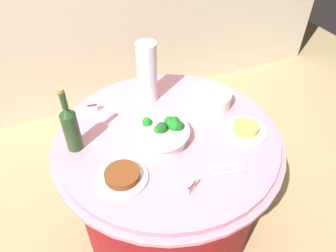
# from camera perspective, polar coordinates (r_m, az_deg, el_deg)

# --- Properties ---
(ground_plane) EXTENTS (6.00, 6.00, 0.00)m
(ground_plane) POSITION_cam_1_polar(r_m,az_deg,el_deg) (2.17, -0.00, -15.85)
(ground_plane) COLOR tan
(buffet_table) EXTENTS (1.16, 1.16, 0.74)m
(buffet_table) POSITION_cam_1_polar(r_m,az_deg,el_deg) (1.86, -0.00, -9.60)
(buffet_table) COLOR maroon
(buffet_table) RESTS_ON ground_plane
(broccoli_bowl) EXTENTS (0.28, 0.28, 0.11)m
(broccoli_bowl) POSITION_cam_1_polar(r_m,az_deg,el_deg) (1.54, -1.06, -1.24)
(broccoli_bowl) COLOR white
(broccoli_bowl) RESTS_ON buffet_table
(plate_stack) EXTENTS (0.21, 0.21, 0.08)m
(plate_stack) POSITION_cam_1_polar(r_m,az_deg,el_deg) (1.77, 7.83, 4.84)
(plate_stack) COLOR white
(plate_stack) RESTS_ON buffet_table
(wine_bottle) EXTENTS (0.07, 0.07, 0.34)m
(wine_bottle) POSITION_cam_1_polar(r_m,az_deg,el_deg) (1.51, -16.98, -0.16)
(wine_bottle) COLOR #234621
(wine_bottle) RESTS_ON buffet_table
(decorative_fruit_vase) EXTENTS (0.11, 0.11, 0.34)m
(decorative_fruit_vase) POSITION_cam_1_polar(r_m,az_deg,el_deg) (1.74, -3.72, 9.28)
(decorative_fruit_vase) COLOR silver
(decorative_fruit_vase) RESTS_ON buffet_table
(serving_tongs) EXTENTS (0.17, 0.07, 0.01)m
(serving_tongs) POSITION_cam_1_polar(r_m,az_deg,el_deg) (1.46, 11.02, -7.53)
(serving_tongs) COLOR silver
(serving_tongs) RESTS_ON buffet_table
(food_plate_fried_egg) EXTENTS (0.22, 0.22, 0.04)m
(food_plate_fried_egg) POSITION_cam_1_polar(r_m,az_deg,el_deg) (1.64, 13.60, -0.58)
(food_plate_fried_egg) COLOR white
(food_plate_fried_egg) RESTS_ON buffet_table
(food_plate_stir_fry) EXTENTS (0.22, 0.22, 0.04)m
(food_plate_stir_fry) POSITION_cam_1_polar(r_m,az_deg,el_deg) (1.40, -8.12, -8.84)
(food_plate_stir_fry) COLOR white
(food_plate_stir_fry) RESTS_ON buffet_table
(label_placard_front) EXTENTS (0.05, 0.03, 0.05)m
(label_placard_front) POSITION_cam_1_polar(r_m,az_deg,el_deg) (1.34, 4.25, -10.70)
(label_placard_front) COLOR white
(label_placard_front) RESTS_ON buffet_table
(label_placard_mid) EXTENTS (0.05, 0.02, 0.05)m
(label_placard_mid) POSITION_cam_1_polar(r_m,az_deg,el_deg) (1.76, -13.31, 3.32)
(label_placard_mid) COLOR white
(label_placard_mid) RESTS_ON buffet_table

